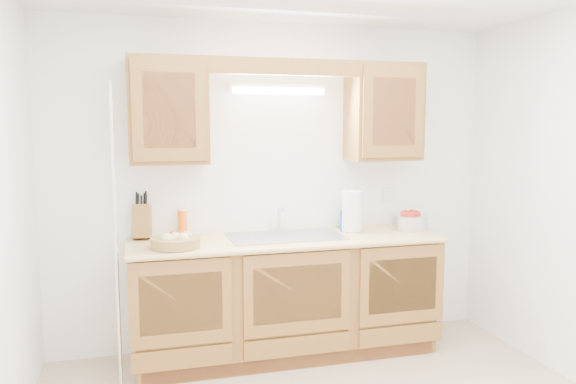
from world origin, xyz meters
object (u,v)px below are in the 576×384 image
object	(u,v)px
fruit_basket	(176,241)
apple_bowl	(409,221)
knife_block	(142,221)
paper_towel	(352,212)

from	to	relation	value
fruit_basket	apple_bowl	distance (m)	1.86
knife_block	paper_towel	distance (m)	1.58
knife_block	paper_towel	bearing A→B (deg)	1.96
fruit_basket	paper_towel	xyz separation A→B (m)	(1.36, 0.20, 0.11)
knife_block	apple_bowl	world-z (taller)	knife_block
knife_block	paper_towel	size ratio (longest dim) A/B	0.94
paper_towel	knife_block	bearing A→B (deg)	173.45
paper_towel	fruit_basket	bearing A→B (deg)	-171.67
fruit_basket	knife_block	size ratio (longest dim) A/B	1.17
fruit_basket	paper_towel	world-z (taller)	paper_towel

